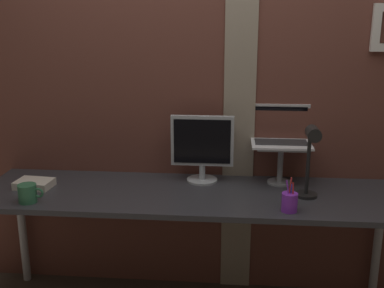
% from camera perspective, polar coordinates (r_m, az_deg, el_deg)
% --- Properties ---
extents(brick_wall_back, '(3.54, 0.16, 2.44)m').
position_cam_1_polar(brick_wall_back, '(2.81, 1.48, 5.70)').
color(brick_wall_back, brown).
rests_on(brick_wall_back, ground_plane).
extents(desk, '(2.35, 0.63, 0.75)m').
position_cam_1_polar(desk, '(2.60, -0.20, -7.35)').
color(desk, '#333338').
rests_on(desk, ground_plane).
extents(monitor, '(0.36, 0.18, 0.39)m').
position_cam_1_polar(monitor, '(2.69, 1.27, -0.11)').
color(monitor, '#ADB2B7').
rests_on(monitor, desk).
extents(laptop_stand, '(0.28, 0.22, 0.23)m').
position_cam_1_polar(laptop_stand, '(2.72, 10.82, -1.67)').
color(laptop_stand, gray).
rests_on(laptop_stand, desk).
extents(laptop, '(0.34, 0.29, 0.22)m').
position_cam_1_polar(laptop, '(2.75, 10.82, 1.38)').
color(laptop, white).
rests_on(laptop, laptop_stand).
extents(desk_lamp, '(0.12, 0.20, 0.41)m').
position_cam_1_polar(desk_lamp, '(2.47, 14.34, -1.21)').
color(desk_lamp, black).
rests_on(desk_lamp, desk).
extents(pen_cup, '(0.08, 0.08, 0.17)m').
position_cam_1_polar(pen_cup, '(2.37, 11.88, -6.96)').
color(pen_cup, purple).
rests_on(pen_cup, desk).
extents(coffee_mug, '(0.13, 0.10, 0.10)m').
position_cam_1_polar(coffee_mug, '(2.58, -19.49, -5.73)').
color(coffee_mug, '#33724C').
rests_on(coffee_mug, desk).
extents(paper_clutter_stack, '(0.21, 0.16, 0.04)m').
position_cam_1_polar(paper_clutter_stack, '(2.79, -18.79, -4.65)').
color(paper_clutter_stack, silver).
rests_on(paper_clutter_stack, desk).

